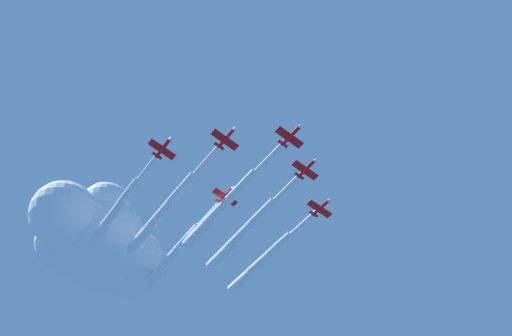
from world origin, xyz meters
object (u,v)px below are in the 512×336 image
at_px(jet_port_inner, 240,236).
at_px(jet_starboard_inner, 159,215).
at_px(jet_port_mid, 259,264).
at_px(jet_port_outer, 168,260).
at_px(jet_starboard_mid, 113,215).
at_px(jet_lead, 218,211).

xyz_separation_m(jet_port_inner, jet_starboard_inner, (24.67, -13.81, -0.38)).
xyz_separation_m(jet_port_mid, jet_port_outer, (17.57, -26.86, 2.05)).
bearing_deg(jet_port_mid, jet_port_outer, -56.81).
height_order(jet_port_inner, jet_port_outer, jet_port_outer).
bearing_deg(jet_starboard_inner, jet_port_mid, 165.64).
height_order(jet_starboard_inner, jet_port_outer, jet_port_outer).
distance_m(jet_port_inner, jet_starboard_inner, 28.28).
xyz_separation_m(jet_starboard_mid, jet_port_outer, (-32.60, -4.91, 1.56)).
relative_size(jet_port_mid, jet_port_outer, 0.89).
bearing_deg(jet_starboard_mid, jet_port_inner, 143.33).
distance_m(jet_lead, jet_port_inner, 18.97).
xyz_separation_m(jet_lead, jet_starboard_inner, (6.55, -18.79, 2.22)).
bearing_deg(jet_starboard_inner, jet_starboard_mid, -50.97).
bearing_deg(jet_lead, jet_port_outer, -115.44).
distance_m(jet_port_inner, jet_port_outer, 30.25).
xyz_separation_m(jet_lead, jet_port_outer, (-16.74, -35.19, 3.21)).
bearing_deg(jet_port_inner, jet_port_mid, -168.30).
relative_size(jet_lead, jet_port_mid, 1.08).
bearing_deg(jet_port_mid, jet_starboard_inner, -14.36).
bearing_deg(jet_port_mid, jet_lead, 13.65).
distance_m(jet_lead, jet_starboard_mid, 34.22).
bearing_deg(jet_starboard_mid, jet_starboard_inner, 129.03).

